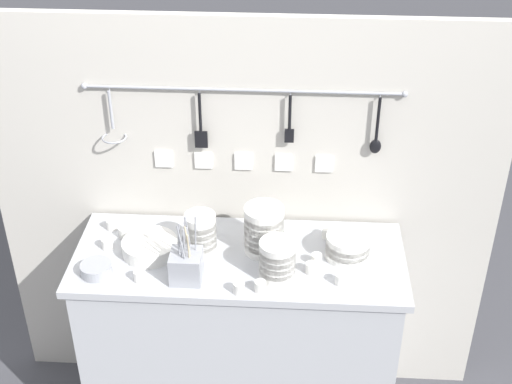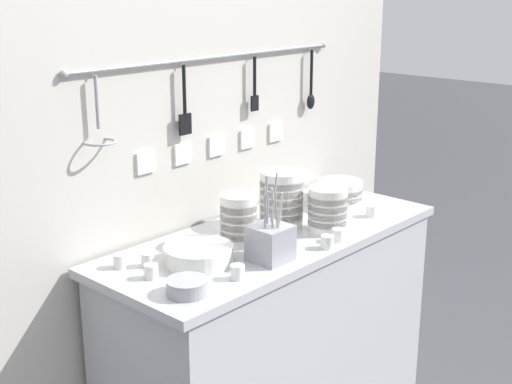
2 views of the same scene
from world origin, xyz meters
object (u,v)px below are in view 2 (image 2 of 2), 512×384
Objects in this scene: cutlery_caddy at (270,242)px; cup_back_left at (327,242)px; plate_stack at (198,254)px; cup_centre at (338,235)px; bowl_stack_wide_centre at (239,220)px; cup_mid_row at (333,210)px; bowl_stack_tall_left at (328,209)px; cup_front_left at (151,271)px; cup_beside_plates at (148,260)px; steel_mixing_bowl at (187,287)px; bowl_stack_nested_right at (340,193)px; cup_edge_near at (303,198)px; cup_front_right at (237,272)px; cup_by_caddy at (372,211)px; cup_back_right at (120,261)px; cup_edge_far at (341,214)px; bowl_stack_back_corner at (281,198)px.

cutlery_caddy reaches higher than cup_back_left.
cup_centre is at bearing -25.11° from plate_stack.
bowl_stack_wide_centre is at bearing 4.78° from plate_stack.
bowl_stack_tall_left is at bearing -149.63° from cup_mid_row.
cup_front_left is (-0.53, 0.23, 0.00)m from cup_back_left.
plate_stack is 4.99× the size of cup_beside_plates.
cup_centre is (0.24, -0.22, -0.06)m from bowl_stack_wide_centre.
plate_stack is (-0.49, 0.12, -0.05)m from bowl_stack_tall_left.
steel_mixing_bowl is 0.44× the size of cutlery_caddy.
bowl_stack_nested_right is 0.14m from cup_edge_near.
cup_back_left and cup_front_left have the same top height.
bowl_stack_wide_centre reaches higher than cup_front_left.
bowl_stack_wide_centre is at bearing 137.39° from cup_centre.
bowl_stack_wide_centre is at bearing 42.91° from cup_front_right.
cup_back_left is (-0.13, -0.10, -0.06)m from bowl_stack_tall_left.
cutlery_caddy is (0.16, -0.15, 0.03)m from plate_stack.
cutlery_caddy is 6.30× the size of cup_centre.
cup_by_caddy is at bearing -101.02° from bowl_stack_nested_right.
plate_stack is 0.22m from cutlery_caddy.
cup_centre is at bearing -29.29° from cup_back_right.
cup_front_left is at bearing 156.46° from cup_back_left.
cup_centre is (0.44, -0.03, 0.00)m from cup_front_right.
cup_edge_far is 0.76m from cup_beside_plates.
cup_front_right and cup_back_left have the same top height.
cup_edge_near and cup_front_left have the same top height.
cup_beside_plates is (-0.32, 0.07, -0.06)m from bowl_stack_wide_centre.
bowl_stack_nested_right is 0.76m from plate_stack.
bowl_stack_wide_centre is at bearing 23.17° from steel_mixing_bowl.
bowl_stack_nested_right is 3.95× the size of cup_mid_row.
cup_centre is (0.56, -0.30, 0.00)m from cup_beside_plates.
cup_edge_far is 0.22m from cup_centre.
bowl_stack_nested_right is 0.62m from cutlery_caddy.
cup_beside_plates is at bearing 175.32° from bowl_stack_nested_right.
cup_back_left is (0.53, -0.08, 0.00)m from steel_mixing_bowl.
bowl_stack_wide_centre is 0.37m from cup_front_left.
cup_back_right is (-0.94, 0.12, -0.03)m from bowl_stack_nested_right.
cup_edge_far and cup_beside_plates have the same top height.
cup_centre is at bearing -5.85° from steel_mixing_bowl.
bowl_stack_back_corner is 4.56× the size of cup_back_right.
cup_by_caddy is (0.90, -0.00, 0.00)m from steel_mixing_bowl.
cup_back_right is (-0.06, 0.05, 0.00)m from cup_beside_plates.
bowl_stack_tall_left is 3.63× the size of cup_front_right.
cup_edge_near is 0.18m from cup_mid_row.
bowl_stack_tall_left is at bearing -11.27° from cup_front_left.
cup_by_caddy is 0.14m from cup_mid_row.
cup_front_left is (-0.61, 0.22, 0.00)m from cup_centre.
bowl_stack_tall_left is at bearing -152.41° from bowl_stack_nested_right.
bowl_stack_wide_centre is 0.44m from cup_edge_far.
cup_back_left is 1.00× the size of cup_edge_near.
cup_edge_far and cup_back_left have the same top height.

